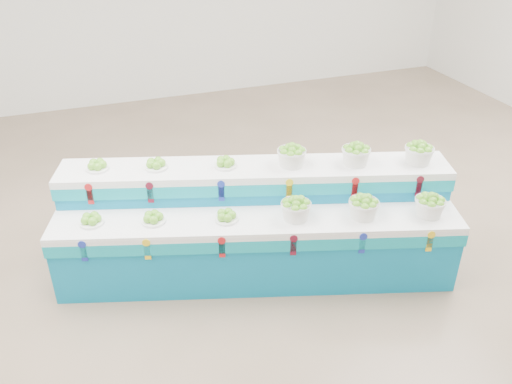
% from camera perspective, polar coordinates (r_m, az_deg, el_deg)
% --- Properties ---
extents(ground, '(10.00, 10.00, 0.00)m').
position_cam_1_polar(ground, '(5.69, 5.39, -6.05)').
color(ground, '#745F4A').
rests_on(ground, ground).
extents(display_stand, '(3.85, 2.01, 1.02)m').
position_cam_1_polar(display_stand, '(5.12, 0.00, -3.48)').
color(display_stand, '#0A79A9').
rests_on(display_stand, ground).
extents(plate_lower_left, '(0.27, 0.27, 0.10)m').
position_cam_1_polar(plate_lower_left, '(4.95, -17.18, -2.75)').
color(plate_lower_left, white).
rests_on(plate_lower_left, display_stand).
extents(plate_lower_mid, '(0.27, 0.27, 0.10)m').
position_cam_1_polar(plate_lower_mid, '(4.84, -10.92, -2.66)').
color(plate_lower_mid, white).
rests_on(plate_lower_mid, display_stand).
extents(plate_lower_right, '(0.27, 0.27, 0.10)m').
position_cam_1_polar(plate_lower_right, '(4.78, -3.22, -2.50)').
color(plate_lower_right, white).
rests_on(plate_lower_right, display_stand).
extents(basket_lower_left, '(0.34, 0.34, 0.21)m').
position_cam_1_polar(basket_lower_left, '(4.79, 4.27, -1.77)').
color(basket_lower_left, silver).
rests_on(basket_lower_left, display_stand).
extents(basket_lower_mid, '(0.34, 0.34, 0.21)m').
position_cam_1_polar(basket_lower_mid, '(4.89, 11.40, -1.56)').
color(basket_lower_mid, silver).
rests_on(basket_lower_mid, display_stand).
extents(basket_lower_right, '(0.34, 0.34, 0.21)m').
position_cam_1_polar(basket_lower_right, '(5.07, 18.03, -1.34)').
color(basket_lower_right, silver).
rests_on(basket_lower_right, display_stand).
extents(plate_upper_left, '(0.27, 0.27, 0.10)m').
position_cam_1_polar(plate_upper_left, '(5.19, -16.61, 2.81)').
color(plate_upper_left, white).
rests_on(plate_upper_left, display_stand).
extents(plate_upper_mid, '(0.27, 0.27, 0.10)m').
position_cam_1_polar(plate_upper_mid, '(5.09, -10.64, 3.01)').
color(plate_upper_mid, white).
rests_on(plate_upper_mid, display_stand).
extents(plate_upper_right, '(0.27, 0.27, 0.10)m').
position_cam_1_polar(plate_upper_right, '(5.04, -3.31, 3.22)').
color(plate_upper_right, white).
rests_on(plate_upper_right, display_stand).
extents(basket_upper_left, '(0.34, 0.34, 0.21)m').
position_cam_1_polar(basket_upper_left, '(5.04, 3.81, 3.92)').
color(basket_upper_left, silver).
rests_on(basket_upper_left, display_stand).
extents(basket_upper_mid, '(0.34, 0.34, 0.21)m').
position_cam_1_polar(basket_upper_mid, '(5.14, 10.61, 4.00)').
color(basket_upper_mid, silver).
rests_on(basket_upper_mid, display_stand).
extents(basket_upper_right, '(0.34, 0.34, 0.21)m').
position_cam_1_polar(basket_upper_right, '(5.31, 16.98, 4.03)').
color(basket_upper_right, silver).
rests_on(basket_upper_right, display_stand).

